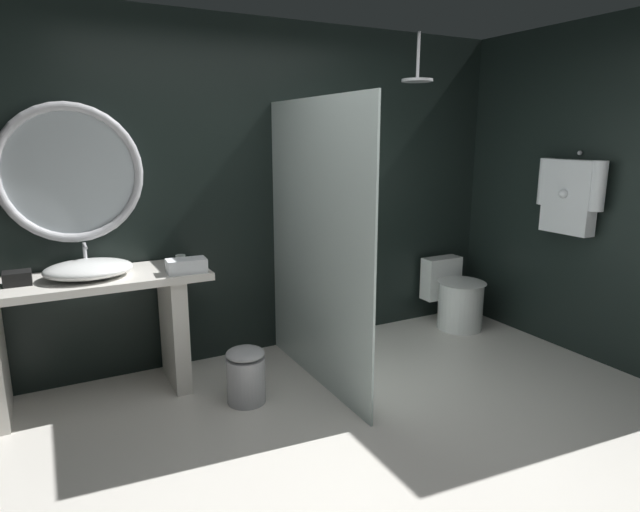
{
  "coord_description": "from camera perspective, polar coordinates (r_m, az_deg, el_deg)",
  "views": [
    {
      "loc": [
        -1.46,
        -2.08,
        1.74
      ],
      "look_at": [
        0.1,
        0.88,
        0.98
      ],
      "focal_mm": 29.89,
      "sensor_mm": 36.0,
      "label": 1
    }
  ],
  "objects": [
    {
      "name": "side_wall_right",
      "position": [
        4.77,
        25.57,
        6.26
      ],
      "size": [
        0.1,
        2.47,
        2.6
      ],
      "primitive_type": "cube",
      "color": "black",
      "rests_on": "ground_plane"
    },
    {
      "name": "shower_glass_panel",
      "position": [
        3.67,
        -0.39,
        1.06
      ],
      "size": [
        0.02,
        1.47,
        1.99
      ],
      "primitive_type": "cube",
      "color": "silver",
      "rests_on": "ground_plane"
    },
    {
      "name": "vanity_counter",
      "position": [
        3.82,
        -23.56,
        -6.51
      ],
      "size": [
        1.56,
        0.56,
        0.85
      ],
      "color": "silver",
      "rests_on": "ground_plane"
    },
    {
      "name": "folded_hand_towel",
      "position": [
        3.64,
        -14.1,
        -1.02
      ],
      "size": [
        0.26,
        0.16,
        0.09
      ],
      "primitive_type": "cube",
      "rotation": [
        0.0,
        0.0,
        -0.06
      ],
      "color": "white",
      "rests_on": "vanity_counter"
    },
    {
      "name": "vessel_sink",
      "position": [
        3.72,
        -23.53,
        -1.28
      ],
      "size": [
        0.54,
        0.44,
        0.19
      ],
      "color": "white",
      "rests_on": "vanity_counter"
    },
    {
      "name": "rain_shower_head",
      "position": [
        4.35,
        10.38,
        18.36
      ],
      "size": [
        0.24,
        0.24,
        0.36
      ],
      "color": "#B7B7BC"
    },
    {
      "name": "hanging_bathrobe",
      "position": [
        4.62,
        25.15,
        6.06
      ],
      "size": [
        0.2,
        0.58,
        0.64
      ],
      "color": "#B7B7BC"
    },
    {
      "name": "tumbler_cup",
      "position": [
        3.82,
        -14.69,
        -0.5
      ],
      "size": [
        0.07,
        0.07,
        0.08
      ],
      "primitive_type": "cylinder",
      "color": "silver",
      "rests_on": "vanity_counter"
    },
    {
      "name": "back_wall_panel",
      "position": [
        4.26,
        -7.68,
        6.75
      ],
      "size": [
        4.8,
        0.1,
        2.6
      ],
      "primitive_type": "cube",
      "color": "black",
      "rests_on": "ground_plane"
    },
    {
      "name": "ground_plane",
      "position": [
        3.08,
        6.45,
        -21.76
      ],
      "size": [
        5.76,
        5.76,
        0.0
      ],
      "primitive_type": "plane",
      "color": "silver"
    },
    {
      "name": "waste_bin",
      "position": [
        3.64,
        -7.94,
        -12.48
      ],
      "size": [
        0.26,
        0.26,
        0.38
      ],
      "color": "#B7B7BC",
      "rests_on": "ground_plane"
    },
    {
      "name": "round_wall_mirror",
      "position": [
        3.9,
        -25.13,
        7.99
      ],
      "size": [
        0.92,
        0.06,
        0.92
      ],
      "color": "#B7B7BC"
    },
    {
      "name": "tissue_box",
      "position": [
        3.73,
        -29.67,
        -2.07
      ],
      "size": [
        0.16,
        0.13,
        0.08
      ],
      "primitive_type": "cube",
      "color": "black",
      "rests_on": "vanity_counter"
    },
    {
      "name": "toilet",
      "position": [
        5.1,
        14.31,
        -4.34
      ],
      "size": [
        0.42,
        0.59,
        0.61
      ],
      "color": "white",
      "rests_on": "ground_plane"
    }
  ]
}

